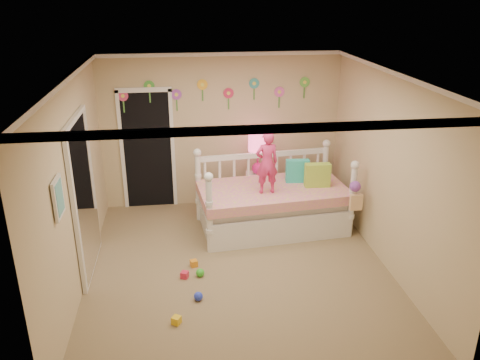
{
  "coord_description": "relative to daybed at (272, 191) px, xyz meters",
  "views": [
    {
      "loc": [
        -0.71,
        -5.63,
        3.54
      ],
      "look_at": [
        0.1,
        0.6,
        1.05
      ],
      "focal_mm": 36.29,
      "sensor_mm": 36.0,
      "label": 1
    }
  ],
  "objects": [
    {
      "name": "floor",
      "position": [
        -0.68,
        -1.14,
        -0.62
      ],
      "size": [
        4.0,
        4.5,
        0.01
      ],
      "primitive_type": "cube",
      "color": "#7F684C",
      "rests_on": "ground"
    },
    {
      "name": "back_wall",
      "position": [
        -0.68,
        1.11,
        0.68
      ],
      "size": [
        4.0,
        0.01,
        2.6
      ],
      "primitive_type": "cube",
      "color": "tan",
      "rests_on": "floor"
    },
    {
      "name": "crown_molding",
      "position": [
        -0.68,
        -1.14,
        1.95
      ],
      "size": [
        4.0,
        4.5,
        0.06
      ],
      "primitive_type": null,
      "color": "white",
      "rests_on": "ceiling"
    },
    {
      "name": "left_wall",
      "position": [
        -2.68,
        -1.14,
        0.68
      ],
      "size": [
        0.01,
        4.5,
        2.6
      ],
      "primitive_type": "cube",
      "color": "tan",
      "rests_on": "floor"
    },
    {
      "name": "mirror_closet",
      "position": [
        -2.64,
        -0.84,
        0.43
      ],
      "size": [
        0.07,
        1.3,
        2.1
      ],
      "primitive_type": "cube",
      "color": "white",
      "rests_on": "left_wall"
    },
    {
      "name": "daybed",
      "position": [
        0.0,
        0.0,
        0.0
      ],
      "size": [
        2.39,
        1.44,
        1.24
      ],
      "primitive_type": null,
      "rotation": [
        0.0,
        0.0,
        0.1
      ],
      "color": "white",
      "rests_on": "floor"
    },
    {
      "name": "child",
      "position": [
        -0.13,
        -0.19,
        0.54
      ],
      "size": [
        0.36,
        0.26,
        0.94
      ],
      "primitive_type": "imported",
      "rotation": [
        0.0,
        0.0,
        3.24
      ],
      "color": "#E43473",
      "rests_on": "daybed"
    },
    {
      "name": "closet_doorway",
      "position": [
        -1.93,
        1.09,
        0.42
      ],
      "size": [
        0.9,
        0.04,
        2.07
      ],
      "primitive_type": "cube",
      "color": "black",
      "rests_on": "back_wall"
    },
    {
      "name": "pillow_turquoise",
      "position": [
        0.43,
        0.18,
        0.25
      ],
      "size": [
        0.37,
        0.16,
        0.36
      ],
      "primitive_type": "cube",
      "rotation": [
        0.0,
        0.0,
        -0.09
      ],
      "color": "#26C29B",
      "rests_on": "daybed"
    },
    {
      "name": "hanging_bag",
      "position": [
        1.07,
        -0.66,
        0.13
      ],
      "size": [
        0.2,
        0.16,
        0.36
      ],
      "primitive_type": null,
      "color": "beige",
      "rests_on": "daybed"
    },
    {
      "name": "pillow_lime",
      "position": [
        0.69,
        -0.05,
        0.25
      ],
      "size": [
        0.39,
        0.16,
        0.37
      ],
      "primitive_type": "cube",
      "rotation": [
        0.0,
        0.0,
        -0.04
      ],
      "color": "#9FCC3E",
      "rests_on": "daybed"
    },
    {
      "name": "flower_decals",
      "position": [
        -0.77,
        1.09,
        1.32
      ],
      "size": [
        3.4,
        0.02,
        0.5
      ],
      "primitive_type": null,
      "color": "#B2668C",
      "rests_on": "back_wall"
    },
    {
      "name": "table_lamp",
      "position": [
        -0.12,
        0.72,
        0.49
      ],
      "size": [
        0.32,
        0.32,
        0.71
      ],
      "color": "#E11E84",
      "rests_on": "nightstand"
    },
    {
      "name": "toy_scatter",
      "position": [
        -1.32,
        -1.61,
        -0.56
      ],
      "size": [
        1.17,
        1.49,
        0.11
      ],
      "primitive_type": null,
      "rotation": [
        0.0,
        0.0,
        -0.32
      ],
      "color": "#996666",
      "rests_on": "floor"
    },
    {
      "name": "right_wall",
      "position": [
        1.32,
        -1.14,
        0.68
      ],
      "size": [
        0.01,
        4.5,
        2.6
      ],
      "primitive_type": "cube",
      "color": "tan",
      "rests_on": "floor"
    },
    {
      "name": "ceiling",
      "position": [
        -0.68,
        -1.14,
        1.98
      ],
      "size": [
        4.0,
        4.5,
        0.01
      ],
      "primitive_type": "cube",
      "color": "white",
      "rests_on": "floor"
    },
    {
      "name": "wall_picture",
      "position": [
        -2.65,
        -2.04,
        0.93
      ],
      "size": [
        0.05,
        0.34,
        0.42
      ],
      "primitive_type": "cube",
      "color": "white",
      "rests_on": "left_wall"
    },
    {
      "name": "nightstand",
      "position": [
        -0.12,
        0.72,
        -0.3
      ],
      "size": [
        0.42,
        0.35,
        0.64
      ],
      "primitive_type": "cube",
      "rotation": [
        0.0,
        0.0,
        -0.14
      ],
      "color": "white",
      "rests_on": "floor"
    }
  ]
}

